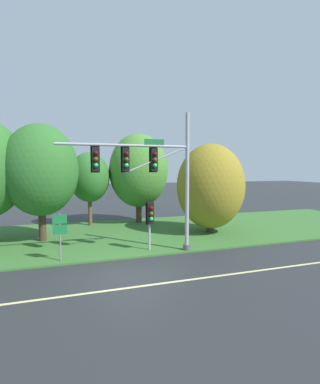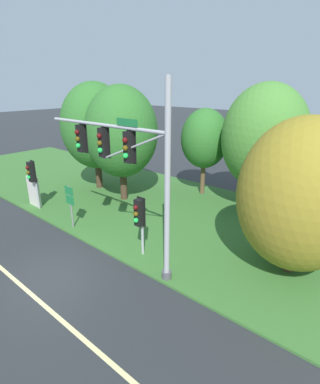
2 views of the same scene
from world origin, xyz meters
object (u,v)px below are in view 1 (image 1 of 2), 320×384
Objects in this scene: tree_behind_signpost at (89,177)px; tree_left_of_mast at (41,170)px; route_sign_post at (60,230)px; pedestrian_signal_further_along at (150,216)px; traffic_signal_mast at (151,170)px; tree_mid_verge at (139,171)px; tree_tall_centre at (210,186)px.

tree_left_of_mast is at bearing -128.14° from tree_behind_signpost.
tree_left_of_mast is at bearing 102.13° from route_sign_post.
pedestrian_signal_further_along reaches higher than route_sign_post.
traffic_signal_mast reaches higher than tree_behind_signpost.
tree_mid_verge is (4.09, -0.03, 0.53)m from tree_behind_signpost.
tree_behind_signpost is at bearing 105.17° from pedestrian_signal_further_along.
tree_left_of_mast is 0.98× the size of tree_mid_verge.
tree_tall_centre is at bearing 19.17° from route_sign_post.
tree_mid_verge is at bearing 79.12° from pedestrian_signal_further_along.
tree_behind_signpost is (-2.40, 8.84, 1.91)m from pedestrian_signal_further_along.
traffic_signal_mast is at bearing -146.08° from tree_tall_centre.
traffic_signal_mast is 6.93m from tree_tall_centre.
tree_left_of_mast is 8.70m from tree_mid_verge.
tree_left_of_mast is 1.25× the size of tree_behind_signpost.
tree_behind_signpost is (3.44, 4.38, -0.60)m from tree_left_of_mast.
tree_tall_centre is (7.94, -5.57, -0.56)m from tree_behind_signpost.
traffic_signal_mast is 1.02× the size of tree_mid_verge.
route_sign_post is at bearing -104.74° from tree_behind_signpost.
route_sign_post is 5.71m from tree_left_of_mast.
route_sign_post is at bearing -160.83° from tree_tall_centre.
traffic_signal_mast is 1.30× the size of tree_behind_signpost.
route_sign_post is at bearing 177.46° from traffic_signal_mast.
pedestrian_signal_further_along is at bearing -100.88° from tree_mid_verge.
traffic_signal_mast is at bearing -41.14° from tree_left_of_mast.
traffic_signal_mast is 3.22× the size of route_sign_post.
tree_tall_centre is at bearing 30.50° from pedestrian_signal_further_along.
pedestrian_signal_further_along is 6.57m from tree_tall_centre.
pedestrian_signal_further_along is 0.47× the size of tree_behind_signpost.
pedestrian_signal_further_along is at bearing -74.83° from tree_behind_signpost.
pedestrian_signal_further_along is 0.37× the size of tree_mid_verge.
tree_behind_signpost is 4.12m from tree_mid_verge.
tree_tall_centre is at bearing -5.96° from tree_left_of_mast.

